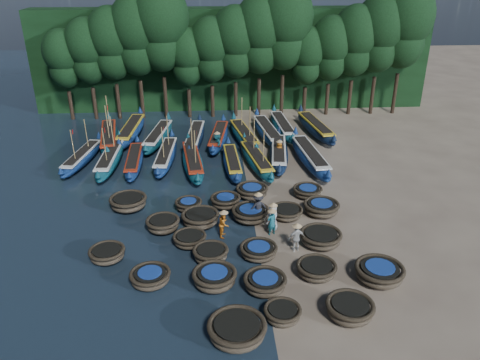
{
  "coord_description": "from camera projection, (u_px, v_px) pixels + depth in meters",
  "views": [
    {
      "loc": [
        -2.4,
        -25.26,
        14.3
      ],
      "look_at": [
        -0.63,
        2.16,
        1.3
      ],
      "focal_mm": 35.0,
      "sensor_mm": 36.0,
      "label": 1
    }
  ],
  "objects": [
    {
      "name": "long_boat_10",
      "position": [
        131.0,
        131.0,
        41.26
      ],
      "size": [
        2.18,
        8.98,
        1.58
      ],
      "rotation": [
        0.0,
        0.0,
        -0.07
      ],
      "color": "navy",
      "rests_on": "ground"
    },
    {
      "name": "coracle_14",
      "position": [
        321.0,
        238.0,
        25.7
      ],
      "size": [
        2.41,
        2.41,
        0.79
      ],
      "rotation": [
        0.0,
        0.0,
        0.12
      ],
      "color": "brown",
      "rests_on": "ground"
    },
    {
      "name": "long_boat_3",
      "position": [
        166.0,
        156.0,
        36.11
      ],
      "size": [
        1.91,
        8.03,
        3.42
      ],
      "rotation": [
        0.0,
        0.0,
        -0.07
      ],
      "color": "navy",
      "rests_on": "ground"
    },
    {
      "name": "tree_11",
      "position": [
        331.0,
        47.0,
        44.78
      ],
      "size": [
        4.09,
        4.09,
        9.65
      ],
      "color": "black",
      "rests_on": "ground"
    },
    {
      "name": "long_boat_11",
      "position": [
        158.0,
        136.0,
        40.11
      ],
      "size": [
        2.69,
        8.3,
        1.48
      ],
      "rotation": [
        0.0,
        0.0,
        -0.15
      ],
      "color": "navy",
      "rests_on": "ground"
    },
    {
      "name": "coracle_2",
      "position": [
        237.0,
        330.0,
        19.25
      ],
      "size": [
        2.51,
        2.51,
        0.84
      ],
      "rotation": [
        0.0,
        0.0,
        0.06
      ],
      "color": "brown",
      "rests_on": "ground"
    },
    {
      "name": "tree_14",
      "position": [
        405.0,
        25.0,
        44.31
      ],
      "size": [
        5.34,
        5.34,
        12.58
      ],
      "color": "black",
      "rests_on": "ground"
    },
    {
      "name": "coracle_15",
      "position": [
        163.0,
        224.0,
        27.0
      ],
      "size": [
        2.26,
        2.26,
        0.79
      ],
      "rotation": [
        0.0,
        0.0,
        0.31
      ],
      "color": "brown",
      "rests_on": "ground"
    },
    {
      "name": "fisherman_1",
      "position": [
        272.0,
        221.0,
        26.46
      ],
      "size": [
        0.68,
        0.59,
        1.78
      ],
      "rotation": [
        0.0,
        0.0,
        3.59
      ],
      "color": "#1B6574",
      "rests_on": "ground"
    },
    {
      "name": "long_boat_6",
      "position": [
        257.0,
        160.0,
        35.38
      ],
      "size": [
        2.73,
        8.03,
        3.46
      ],
      "rotation": [
        0.0,
        0.0,
        0.17
      ],
      "color": "navy",
      "rests_on": "ground"
    },
    {
      "name": "tree_7",
      "position": [
        235.0,
        41.0,
        43.95
      ],
      "size": [
        4.51,
        4.51,
        10.63
      ],
      "color": "black",
      "rests_on": "ground"
    },
    {
      "name": "fisherman_2",
      "position": [
        224.0,
        223.0,
        26.33
      ],
      "size": [
        0.77,
        0.89,
        1.78
      ],
      "rotation": [
        0.0,
        0.0,
        1.32
      ],
      "color": "#C36A1A",
      "rests_on": "ground"
    },
    {
      "name": "tree_13",
      "position": [
        380.0,
        32.0,
        44.47
      ],
      "size": [
        4.92,
        4.92,
        11.6
      ],
      "color": "black",
      "rests_on": "ground"
    },
    {
      "name": "coracle_17",
      "position": [
        251.0,
        213.0,
        28.12
      ],
      "size": [
        2.44,
        2.44,
        0.79
      ],
      "rotation": [
        0.0,
        0.0,
        -0.17
      ],
      "color": "brown",
      "rests_on": "ground"
    },
    {
      "name": "long_boat_12",
      "position": [
        195.0,
        137.0,
        39.96
      ],
      "size": [
        2.17,
        8.29,
        1.46
      ],
      "rotation": [
        0.0,
        0.0,
        -0.09
      ],
      "color": "#0D1832",
      "rests_on": "ground"
    },
    {
      "name": "tree_8",
      "position": [
        260.0,
        33.0,
        43.8
      ],
      "size": [
        4.92,
        4.92,
        11.6
      ],
      "color": "black",
      "rests_on": "ground"
    },
    {
      "name": "coracle_4",
      "position": [
        350.0,
        309.0,
        20.42
      ],
      "size": [
        2.47,
        2.47,
        0.81
      ],
      "rotation": [
        0.0,
        0.0,
        0.29
      ],
      "color": "brown",
      "rests_on": "ground"
    },
    {
      "name": "tree_4",
      "position": [
        161.0,
        27.0,
        42.97
      ],
      "size": [
        5.34,
        5.34,
        12.58
      ],
      "color": "black",
      "rests_on": "ground"
    },
    {
      "name": "foliage_wall",
      "position": [
        233.0,
        59.0,
        48.1
      ],
      "size": [
        40.0,
        3.0,
        10.0
      ],
      "primitive_type": "cube",
      "color": "black",
      "rests_on": "ground"
    },
    {
      "name": "fisherman_0",
      "position": [
        273.0,
        217.0,
        26.82
      ],
      "size": [
        0.99,
        0.99,
        1.93
      ],
      "rotation": [
        0.0,
        0.0,
        3.91
      ],
      "color": "silver",
      "rests_on": "ground"
    },
    {
      "name": "long_boat_5",
      "position": [
        232.0,
        162.0,
        35.14
      ],
      "size": [
        1.61,
        7.34,
        1.29
      ],
      "rotation": [
        0.0,
        0.0,
        0.05
      ],
      "color": "navy",
      "rests_on": "ground"
    },
    {
      "name": "tree_5",
      "position": [
        187.0,
        56.0,
        44.26
      ],
      "size": [
        3.68,
        3.68,
        8.68
      ],
      "color": "black",
      "rests_on": "ground"
    },
    {
      "name": "long_boat_9",
      "position": [
        109.0,
        137.0,
        39.63
      ],
      "size": [
        3.1,
        9.06,
        3.9
      ],
      "rotation": [
        0.0,
        0.0,
        0.17
      ],
      "color": "navy",
      "rests_on": "ground"
    },
    {
      "name": "coracle_22",
      "position": [
        225.0,
        201.0,
        29.65
      ],
      "size": [
        2.27,
        2.27,
        0.74
      ],
      "rotation": [
        0.0,
        0.0,
        0.34
      ],
      "color": "brown",
      "rests_on": "ground"
    },
    {
      "name": "coracle_20",
      "position": [
        128.0,
        202.0,
        29.37
      ],
      "size": [
        2.42,
        2.42,
        0.85
      ],
      "rotation": [
        0.0,
        0.0,
        -0.12
      ],
      "color": "brown",
      "rests_on": "ground"
    },
    {
      "name": "fisherman_5",
      "position": [
        217.0,
        143.0,
        37.7
      ],
      "size": [
        1.03,
        1.71,
        1.96
      ],
      "rotation": [
        0.0,
        0.0,
        5.05
      ],
      "color": "#1B6574",
      "rests_on": "ground"
    },
    {
      "name": "tree_2",
      "position": [
        112.0,
        42.0,
        43.28
      ],
      "size": [
        4.51,
        4.51,
        10.63
      ],
      "color": "black",
      "rests_on": "ground"
    },
    {
      "name": "tree_10",
      "position": [
        307.0,
        55.0,
        44.93
      ],
      "size": [
        3.68,
        3.68,
        8.68
      ],
      "color": "black",
      "rests_on": "ground"
    },
    {
      "name": "tree_1",
      "position": [
        87.0,
        50.0,
        43.44
      ],
      "size": [
        4.09,
        4.09,
        9.65
      ],
      "color": "black",
      "rests_on": "ground"
    },
    {
      "name": "long_boat_7",
      "position": [
        279.0,
        153.0,
        36.53
      ],
      "size": [
        2.51,
        8.26,
        1.47
      ],
      "rotation": [
        0.0,
        0.0,
        -0.13
      ],
      "color": "#0D1832",
      "rests_on": "ground"
    },
    {
      "name": "tree_12",
      "position": [
        356.0,
        40.0,
        44.62
      ],
      "size": [
        4.51,
        4.51,
        10.63
      ],
      "color": "black",
      "rests_on": "ground"
    },
    {
      "name": "long_boat_14",
      "position": [
        244.0,
        135.0,
        40.26
      ],
      "size": [
        2.85,
        8.31,
        3.58
      ],
      "rotation": [
        0.0,
        0.0,
        0.17
      ],
      "color": "navy",
      "rests_on": "ground"
    },
    {
      "name": "coracle_12",
      "position": [
        211.0,
        254.0,
        24.31
      ],
      "size": [
        2.22,
        2.22,
        0.76
      ],
      "rotation": [
        0.0,
        0.0,
        0.35
      ],
      "color": "brown",
      "rests_on": "ground"
    },
    {
      "name": "coracle_3",
      "position": [
        283.0,
        313.0,
        20.3
      ],
      "size": [
        1.92,
        1.92,
        0.67
      ],
      "rotation": [
        0.0,
        0.0,
        0.3
      ],
      "color": "brown",
      "rests_on": "ground"
    },
    {
      "name": "long_boat_17",
      "position": [
        315.0,
        127.0,
        42.03
      ],
      "size": [
        2.78,
        8.92,
        1.58
      ],
      "rotation": [
        0.0,
        0.0,
        0.14
      ],
      "color": "#0D1832",
      "rests_on": "ground"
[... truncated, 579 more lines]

